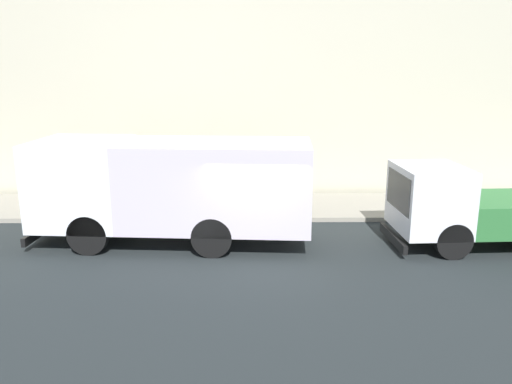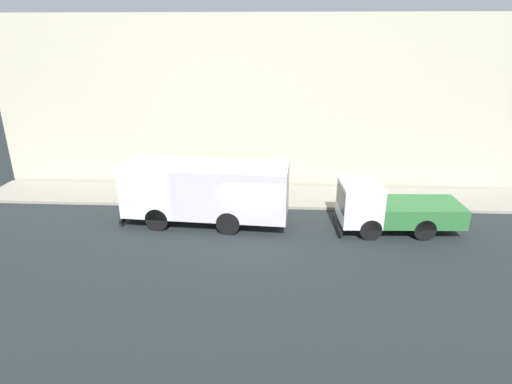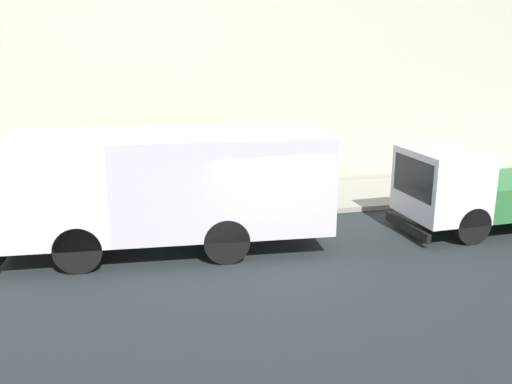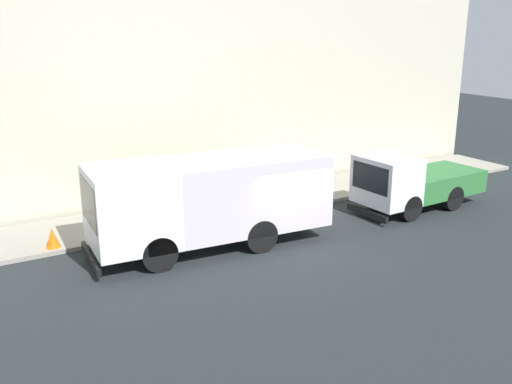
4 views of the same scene
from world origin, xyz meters
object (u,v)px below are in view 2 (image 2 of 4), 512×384
small_flatbed_truck (389,208)px  traffic_cone_orange (129,195)px  large_utility_truck (206,189)px  pedestrian_walking (235,173)px

small_flatbed_truck → traffic_cone_orange: (2.55, 12.86, -0.63)m
large_utility_truck → pedestrian_walking: (4.49, -0.88, -0.66)m
large_utility_truck → small_flatbed_truck: size_ratio=1.40×
pedestrian_walking → small_flatbed_truck: bearing=114.5°
large_utility_truck → small_flatbed_truck: 8.41m
large_utility_truck → traffic_cone_orange: 5.09m
small_flatbed_truck → pedestrian_walking: bearing=54.2°
large_utility_truck → pedestrian_walking: bearing=-7.2°
small_flatbed_truck → traffic_cone_orange: 13.12m
pedestrian_walking → traffic_cone_orange: pedestrian_walking is taller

